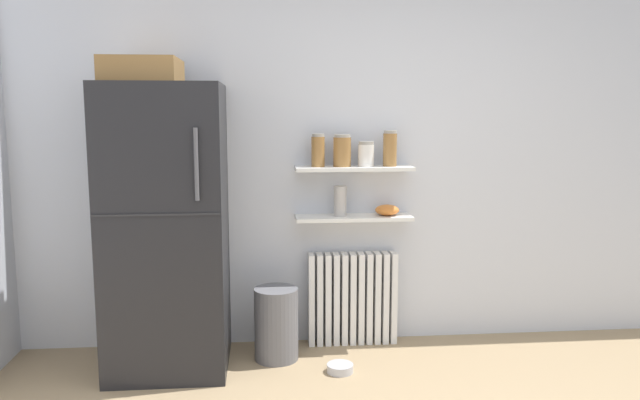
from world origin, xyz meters
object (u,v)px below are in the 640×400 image
object	(u,v)px
storage_jar_1	(342,151)
storage_jar_3	(390,149)
radiator	(352,298)
trash_bin	(276,324)
storage_jar_2	(366,154)
vase	(340,201)
shelf_bowl	(387,210)
refrigerator	(166,224)
storage_jar_0	(318,151)
pet_food_bowl	(340,368)

from	to	relation	value
storage_jar_1	storage_jar_3	xyz separation A→B (m)	(0.32, 0.00, 0.01)
radiator	trash_bin	distance (m)	0.58
storage_jar_2	vase	world-z (taller)	storage_jar_2
radiator	shelf_bowl	bearing A→B (deg)	-7.53
storage_jar_1	storage_jar_3	world-z (taller)	storage_jar_3
radiator	refrigerator	bearing A→B (deg)	-167.34
storage_jar_0	storage_jar_1	world-z (taller)	storage_jar_0
storage_jar_3	vase	distance (m)	0.48
storage_jar_3	pet_food_bowl	bearing A→B (deg)	-130.59
refrigerator	vase	distance (m)	1.13
storage_jar_0	pet_food_bowl	size ratio (longest dim) A/B	1.33
vase	storage_jar_1	bearing A→B (deg)	0.00
storage_jar_2	storage_jar_3	distance (m)	0.16
radiator	pet_food_bowl	bearing A→B (deg)	-106.75
radiator	trash_bin	size ratio (longest dim) A/B	1.35
storage_jar_1	vase	xyz separation A→B (m)	(-0.01, 0.00, -0.34)
radiator	shelf_bowl	world-z (taller)	shelf_bowl
refrigerator	storage_jar_1	xyz separation A→B (m)	(1.12, 0.24, 0.42)
storage_jar_0	storage_jar_1	size ratio (longest dim) A/B	1.02
storage_jar_1	refrigerator	bearing A→B (deg)	-167.94
storage_jar_0	storage_jar_3	distance (m)	0.48
pet_food_bowl	storage_jar_1	bearing A→B (deg)	81.88
storage_jar_3	trash_bin	size ratio (longest dim) A/B	0.50
vase	trash_bin	world-z (taller)	vase
storage_jar_3	storage_jar_0	bearing A→B (deg)	-180.00
refrigerator	pet_food_bowl	distance (m)	1.39
pet_food_bowl	storage_jar_3	bearing A→B (deg)	49.41
refrigerator	pet_food_bowl	world-z (taller)	refrigerator
radiator	vase	size ratio (longest dim) A/B	3.14
storage_jar_3	radiator	bearing A→B (deg)	172.86
radiator	pet_food_bowl	xyz separation A→B (m)	(-0.14, -0.48, -0.29)
shelf_bowl	radiator	bearing A→B (deg)	172.47
storage_jar_1	storage_jar_3	distance (m)	0.32
vase	pet_food_bowl	bearing A→B (deg)	-96.70
storage_jar_2	vase	xyz separation A→B (m)	(-0.17, 0.00, -0.31)
radiator	storage_jar_1	world-z (taller)	storage_jar_1
storage_jar_1	trash_bin	xyz separation A→B (m)	(-0.45, -0.20, -1.10)
shelf_bowl	storage_jar_3	bearing A→B (deg)	0.00
refrigerator	storage_jar_3	size ratio (longest dim) A/B	8.02
vase	pet_food_bowl	size ratio (longest dim) A/B	1.23
storage_jar_3	storage_jar_2	bearing A→B (deg)	-180.00
storage_jar_0	storage_jar_1	xyz separation A→B (m)	(0.16, 0.00, -0.00)
storage_jar_3	storage_jar_1	bearing A→B (deg)	-180.00
storage_jar_3	shelf_bowl	world-z (taller)	storage_jar_3
shelf_bowl	storage_jar_1	bearing A→B (deg)	180.00
refrigerator	trash_bin	size ratio (longest dim) A/B	4.04
refrigerator	radiator	bearing A→B (deg)	12.66
vase	trash_bin	bearing A→B (deg)	-155.01
vase	shelf_bowl	distance (m)	0.32
refrigerator	radiator	size ratio (longest dim) A/B	3.00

